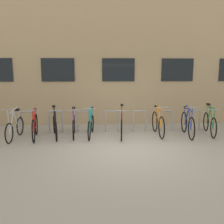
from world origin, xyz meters
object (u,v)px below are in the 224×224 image
Objects in this scene: bicycle_red at (35,126)px; bicycle_blue at (188,124)px; bicycle_teal at (91,125)px; bicycle_green at (210,123)px; bicycle_orange at (158,123)px; bicycle_purple at (74,125)px; bicycle_maroon at (122,125)px; bicycle_silver at (15,128)px; bicycle_black at (55,126)px.

bicycle_blue is at bearing 0.39° from bicycle_red.
bicycle_green is (4.14, 0.00, 0.02)m from bicycle_teal.
bicycle_orange reaches higher than bicycle_red.
bicycle_teal is 1.05× the size of bicycle_purple.
bicycle_orange is (2.31, 0.00, 0.03)m from bicycle_teal.
bicycle_maroon is (-1.27, -0.11, -0.01)m from bicycle_orange.
bicycle_purple is (1.88, 0.23, 0.00)m from bicycle_silver.
bicycle_blue is at bearing -1.44° from bicycle_maroon.
bicycle_green is at bearing 0.06° from bicycle_teal.
bicycle_blue is (5.75, 0.06, 0.04)m from bicycle_silver.
bicycle_green and bicycle_orange have the same top height.
bicycle_green is 0.87m from bicycle_blue.
bicycle_orange is at bearing 170.14° from bicycle_blue.
bicycle_green is at bearing -0.03° from bicycle_orange.
bicycle_maroon is (2.86, 0.09, -0.01)m from bicycle_red.
bicycle_orange is at bearing 0.12° from bicycle_teal.
bicycle_green is 3.10m from bicycle_maroon.
bicycle_green reaches higher than bicycle_purple.
bicycle_black is (-5.34, -0.05, -0.01)m from bicycle_green.
bicycle_blue is 0.99m from bicycle_orange.
bicycle_purple is at bearing 177.41° from bicycle_blue.
bicycle_orange is 2.89m from bicycle_purple.
bicycle_maroon is at bearing -174.88° from bicycle_orange.
bicycle_red is 1.04× the size of bicycle_silver.
bicycle_blue reaches higher than bicycle_teal.
bicycle_orange is 0.99× the size of bicycle_maroon.
bicycle_maroon is (1.04, -0.11, 0.02)m from bicycle_teal.
bicycle_maroon is (-2.25, 0.06, -0.02)m from bicycle_blue.
bicycle_blue is at bearing -9.86° from bicycle_orange.
bicycle_black is at bearing 178.48° from bicycle_maroon.
bicycle_silver reaches higher than bicycle_teal.
bicycle_black is 1.02× the size of bicycle_purple.
bicycle_teal is 1.01× the size of bicycle_orange.
bicycle_orange reaches higher than bicycle_teal.
bicycle_green is 0.97× the size of bicycle_maroon.
bicycle_red is 0.64m from bicycle_silver.
bicycle_black is at bearing 13.55° from bicycle_red.
bicycle_orange is (3.51, 0.05, 0.03)m from bicycle_black.
bicycle_maroon is 1.62m from bicycle_purple.
bicycle_black is 2.24m from bicycle_maroon.
bicycle_silver is at bearing -172.12° from bicycle_black.
bicycle_maroon reaches higher than bicycle_purple.
bicycle_blue is at bearing -1.48° from bicycle_black.
bicycle_red is 0.98× the size of bicycle_maroon.
bicycle_maroon is at bearing -1.52° from bicycle_black.
bicycle_silver reaches higher than bicycle_green.
bicycle_silver is 1.27m from bicycle_black.
bicycle_teal is at bearing 6.26° from bicycle_red.
bicycle_purple is at bearing 175.80° from bicycle_maroon.
bicycle_maroon reaches higher than bicycle_teal.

